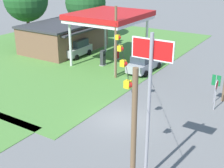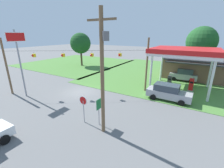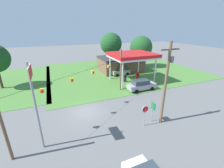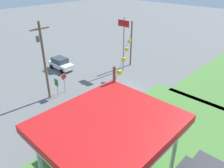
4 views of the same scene
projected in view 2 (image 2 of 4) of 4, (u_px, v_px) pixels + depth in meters
ground_plane at (80, 92)px, 20.23m from camera, size 160.00×160.00×0.00m
grass_verge_station_corner at (198, 78)px, 26.87m from camera, size 36.00×28.00×0.04m
grass_verge_opposite_corner at (77, 63)px, 41.07m from camera, size 24.00×24.00×0.04m
gas_station_canopy at (185, 52)px, 19.75m from camera, size 8.23×7.18×5.69m
gas_station_store at (196, 68)px, 26.60m from camera, size 10.38×7.76×3.54m
fuel_pump_near at (169, 82)px, 21.82m from camera, size 0.71×0.56×1.75m
fuel_pump_far at (191, 85)px, 20.42m from camera, size 0.71×0.56×1.75m
car_at_pumps_front at (168, 92)px, 17.57m from camera, size 4.98×2.13×1.90m
car_at_pumps_rear at (184, 75)px, 24.93m from camera, size 4.26×2.24×2.09m
stop_sign_roadside at (83, 104)px, 12.72m from camera, size 0.80×0.08×2.50m
stop_sign_overhead at (18, 51)px, 17.21m from camera, size 0.22×2.12×7.94m
route_sign at (99, 107)px, 12.41m from camera, size 0.10×0.70×2.40m
utility_pole_main at (103, 69)px, 10.47m from camera, size 2.20×0.44×9.11m
signal_span_gantry at (78, 64)px, 18.99m from camera, size 14.89×10.24×7.05m
tree_behind_station at (202, 42)px, 30.49m from camera, size 5.95×5.95×9.02m
tree_west_verge at (81, 43)px, 35.62m from camera, size 4.83×4.83×7.82m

